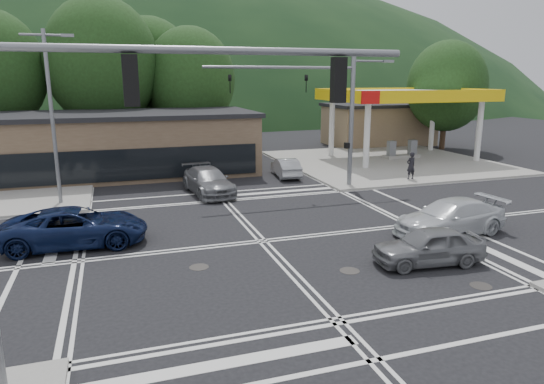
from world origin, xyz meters
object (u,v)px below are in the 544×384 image
object	(u,v)px
car_blue_west	(76,227)
pedestrian	(411,166)
car_queue_b	(202,152)
car_queue_a	(286,167)
car_grey_center	(429,246)
car_northbound	(208,181)
car_silver_east	(450,217)

from	to	relation	value
car_blue_west	pedestrian	world-z (taller)	pedestrian
car_queue_b	car_blue_west	bearing A→B (deg)	69.22
car_queue_a	car_queue_b	xyz separation A→B (m)	(-4.50, 7.10, 0.22)
car_grey_center	pedestrian	bearing A→B (deg)	154.62
car_queue_a	car_northbound	distance (m)	6.83
car_queue_b	car_queue_a	bearing A→B (deg)	126.83
car_queue_a	pedestrian	distance (m)	8.28
car_grey_center	car_silver_east	world-z (taller)	car_silver_east
car_northbound	car_queue_b	bearing A→B (deg)	75.06
car_queue_a	car_queue_b	distance (m)	8.41
car_northbound	car_grey_center	bearing A→B (deg)	-74.32
car_northbound	car_queue_a	bearing A→B (deg)	21.78
car_northbound	pedestrian	world-z (taller)	pedestrian
car_silver_east	car_queue_a	world-z (taller)	car_silver_east
car_queue_a	car_queue_b	bearing A→B (deg)	-51.46
car_silver_east	pedestrian	size ratio (longest dim) A/B	2.92
car_queue_a	car_northbound	bearing A→B (deg)	34.66
car_blue_west	pedestrian	bearing A→B (deg)	-69.74
car_grey_center	car_queue_b	size ratio (longest dim) A/B	0.80
car_silver_east	car_queue_b	bearing A→B (deg)	-167.46
car_silver_east	pedestrian	world-z (taller)	pedestrian
car_queue_b	pedestrian	world-z (taller)	pedestrian
car_queue_a	car_queue_b	size ratio (longest dim) A/B	0.77
car_silver_east	car_queue_b	world-z (taller)	car_queue_b
car_northbound	pedestrian	xyz separation A→B (m)	(13.24, -0.74, 0.29)
car_silver_east	car_northbound	distance (m)	13.71
car_grey_center	car_northbound	world-z (taller)	car_northbound
car_queue_a	pedestrian	bearing A→B (deg)	157.30
car_grey_center	car_queue_a	world-z (taller)	car_grey_center
car_grey_center	car_queue_a	size ratio (longest dim) A/B	1.04
car_queue_b	pedestrian	bearing A→B (deg)	141.09
car_blue_west	car_northbound	xyz separation A→B (m)	(6.79, 7.23, -0.02)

